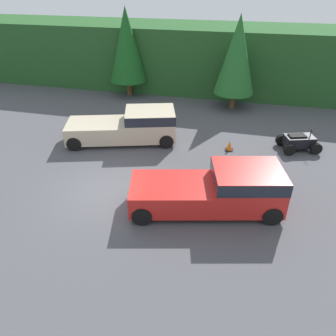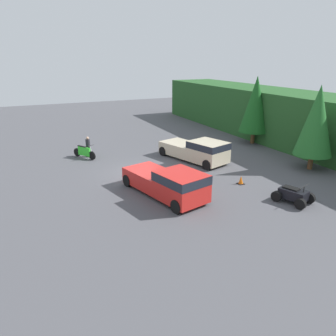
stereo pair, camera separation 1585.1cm
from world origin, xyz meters
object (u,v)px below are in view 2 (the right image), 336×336
pickup_truck_second (198,150)px  quad_atv (293,195)px  rider_person (88,146)px  traffic_cone (241,180)px  dirt_bike (84,152)px  pickup_truck_red (169,182)px

pickup_truck_second → quad_atv: pickup_truck_second is taller
rider_person → traffic_cone: rider_person is taller
dirt_bike → rider_person: (-0.24, 0.38, 0.42)m
pickup_truck_red → pickup_truck_second: same height
traffic_cone → dirt_bike: bearing=-141.3°
quad_atv → traffic_cone: 3.68m
dirt_bike → rider_person: 0.62m
pickup_truck_red → traffic_cone: 5.16m
pickup_truck_second → traffic_cone: (5.43, 0.12, -0.69)m
quad_atv → traffic_cone: bearing=176.3°
dirt_bike → rider_person: bearing=90.3°
traffic_cone → pickup_truck_second: bearing=-178.7°
pickup_truck_red → quad_atv: (3.61, 6.05, -0.49)m
traffic_cone → quad_atv: bearing=14.7°
rider_person → traffic_cone: bearing=-8.3°
quad_atv → traffic_cone: size_ratio=4.27×
pickup_truck_red → pickup_truck_second: size_ratio=0.99×
pickup_truck_red → rider_person: bearing=-179.7°
pickup_truck_red → traffic_cone: (0.06, 5.11, -0.69)m
pickup_truck_red → traffic_cone: bearing=75.7°
rider_person → pickup_truck_second: bearing=12.2°
quad_atv → dirt_bike: bearing=-165.0°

